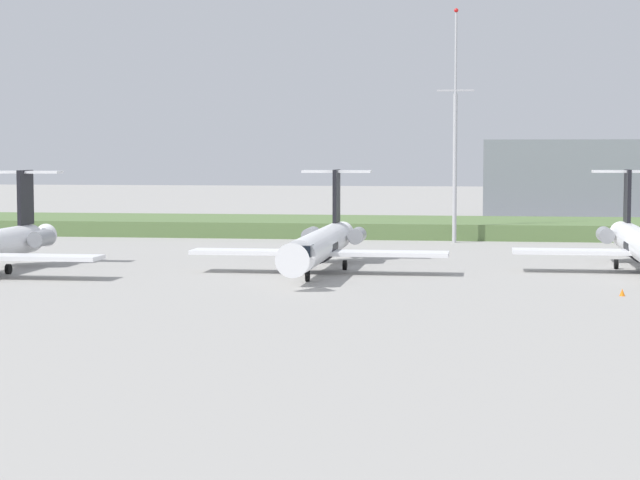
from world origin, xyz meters
The scene contains 6 objects.
ground_plane centered at (0.00, 30.00, 0.00)m, with size 500.00×500.00×0.00m, color #9E9B96.
grass_berm centered at (0.00, 61.09, 0.99)m, with size 320.00×20.00×1.98m, color #597542.
regional_jet_second centered at (-0.16, 13.26, 2.54)m, with size 22.81×31.00×9.00m.
antenna_mast centered at (10.70, 48.71, 11.35)m, with size 4.40×0.50×27.54m.
distant_hangar centered at (37.47, 92.04, 6.28)m, with size 47.05×26.16×12.55m, color gray.
safety_cone_front_marker centered at (24.50, -0.91, 0.28)m, with size 0.44×0.44×0.55m, color orange.
Camera 1 is at (14.39, -87.85, 10.62)m, focal length 64.34 mm.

